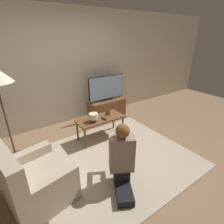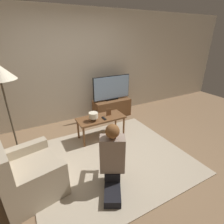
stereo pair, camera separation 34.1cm
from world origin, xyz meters
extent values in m
plane|color=#896B4C|center=(0.00, 0.00, 0.00)|extent=(10.00, 10.00, 0.00)
cube|color=beige|center=(0.00, 1.93, 1.30)|extent=(10.00, 0.06, 2.60)
cube|color=#BCAD93|center=(0.00, 0.00, 0.01)|extent=(2.61, 2.26, 0.02)
cube|color=brown|center=(0.87, 1.57, 0.23)|extent=(0.97, 0.40, 0.47)
cube|color=black|center=(0.87, 1.57, 0.49)|extent=(0.35, 0.08, 0.04)
cube|color=black|center=(0.87, 1.58, 0.79)|extent=(1.02, 0.03, 0.60)
cube|color=#8CB2E0|center=(0.87, 1.57, 0.79)|extent=(0.99, 0.04, 0.57)
cube|color=brown|center=(0.17, 0.74, 0.45)|extent=(0.98, 0.43, 0.04)
cylinder|color=brown|center=(-0.28, 0.56, 0.22)|extent=(0.04, 0.04, 0.43)
cylinder|color=brown|center=(0.62, 0.56, 0.22)|extent=(0.04, 0.04, 0.43)
cylinder|color=brown|center=(-0.28, 0.91, 0.22)|extent=(0.04, 0.04, 0.43)
cylinder|color=brown|center=(0.62, 0.91, 0.22)|extent=(0.04, 0.04, 0.43)
cylinder|color=#4C4233|center=(-1.43, 1.08, 0.01)|extent=(0.28, 0.28, 0.03)
cylinder|color=#4C4233|center=(-1.43, 1.08, 0.81)|extent=(0.03, 0.03, 1.56)
cube|color=#B7A88E|center=(-1.28, -0.06, 0.20)|extent=(0.89, 0.97, 0.40)
cube|color=#B7A88E|center=(-1.21, -0.41, 0.27)|extent=(0.76, 0.27, 0.54)
cube|color=#B7A88E|center=(-1.34, 0.29, 0.27)|extent=(0.76, 0.27, 0.54)
cube|color=black|center=(-0.33, -0.67, 0.07)|extent=(0.43, 0.54, 0.11)
cube|color=black|center=(-0.23, -0.49, 0.20)|extent=(0.31, 0.32, 0.14)
cube|color=gray|center=(-0.23, -0.49, 0.53)|extent=(0.39, 0.34, 0.53)
sphere|color=#DBAD8E|center=(-0.23, -0.49, 0.89)|extent=(0.18, 0.18, 0.18)
sphere|color=brown|center=(-0.24, -0.51, 0.90)|extent=(0.19, 0.19, 0.19)
cube|color=black|center=(-0.06, -0.17, 0.56)|extent=(0.13, 0.10, 0.04)
cylinder|color=gray|center=(-0.03, -0.32, 0.56)|extent=(0.20, 0.30, 0.07)
cylinder|color=gray|center=(-0.21, -0.23, 0.56)|extent=(0.20, 0.30, 0.07)
cube|color=brown|center=(0.36, 0.75, 0.54)|extent=(0.11, 0.01, 0.15)
cylinder|color=#4C3823|center=(-0.02, 0.68, 0.50)|extent=(0.10, 0.10, 0.06)
cylinder|color=#EFE5C6|center=(-0.02, 0.68, 0.58)|extent=(0.18, 0.18, 0.11)
cube|color=black|center=(0.20, 0.65, 0.48)|extent=(0.04, 0.15, 0.02)
camera|label=1|loc=(-1.46, -2.03, 2.03)|focal=28.00mm
camera|label=2|loc=(-1.17, -2.21, 2.03)|focal=28.00mm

